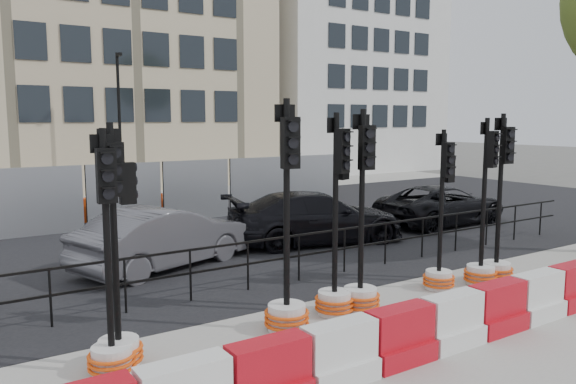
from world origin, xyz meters
TOP-DOWN VIEW (x-y plane):
  - ground at (0.00, 0.00)m, footprint 120.00×120.00m
  - sidewalk_near at (0.00, -3.00)m, footprint 40.00×6.00m
  - road at (0.00, 7.00)m, footprint 40.00×14.00m
  - sidewalk_far at (0.00, 16.00)m, footprint 40.00×4.00m
  - building_cream at (2.00, 21.99)m, footprint 15.00×10.06m
  - building_white at (17.00, 21.99)m, footprint 12.00×9.06m
  - kerb_railing at (0.00, 1.20)m, footprint 18.00×0.04m
  - heras_fencing at (-0.49, 9.71)m, footprint 14.33×1.72m
  - lamp_post_far at (0.50, 14.98)m, footprint 0.12×0.56m
  - barrier_row at (-0.00, -2.80)m, footprint 15.70×0.50m
  - traffic_signal_a at (-4.45, -0.99)m, footprint 0.64×0.64m
  - traffic_signal_b at (-4.30, -0.82)m, footprint 0.65×0.65m
  - traffic_signal_c at (-1.70, -0.97)m, footprint 0.72×0.72m
  - traffic_signal_d at (-0.59, -0.79)m, footprint 0.68×0.68m
  - traffic_signal_e at (-0.12, -0.89)m, footprint 0.69×0.69m
  - traffic_signal_f at (2.02, -0.77)m, footprint 0.62×0.62m
  - traffic_signal_g at (2.95, -1.03)m, footprint 0.66×0.66m
  - traffic_signal_h at (3.39, -1.06)m, footprint 0.68×0.68m
  - car_b at (-1.91, 3.76)m, footprint 4.11×5.16m
  - car_c at (2.42, 3.95)m, footprint 4.08×5.72m
  - car_d at (7.37, 3.96)m, footprint 2.41×4.69m

SIDE VIEW (x-z plane):
  - ground at x=0.00m, z-range 0.00..0.00m
  - sidewalk_near at x=0.00m, z-range 0.00..0.02m
  - sidewalk_far at x=0.00m, z-range 0.00..0.02m
  - road at x=0.00m, z-range 0.00..0.03m
  - barrier_row at x=0.00m, z-range -0.03..0.77m
  - car_d at x=7.37m, z-range 0.00..1.26m
  - traffic_signal_a at x=-4.45m, z-range -0.95..2.28m
  - kerb_railing at x=0.00m, z-range 0.19..1.19m
  - traffic_signal_g at x=2.95m, z-range -0.99..2.38m
  - car_b at x=-1.91m, z-range 0.00..1.40m
  - car_c at x=2.42m, z-range 0.00..1.41m
  - traffic_signal_h at x=3.39m, z-range -1.01..2.44m
  - heras_fencing at x=-0.49m, z-range -0.29..1.71m
  - traffic_signal_e at x=-0.12m, z-range -1.03..2.48m
  - traffic_signal_f at x=2.02m, z-range -0.82..2.32m
  - traffic_signal_c at x=-1.70m, z-range -1.07..2.58m
  - traffic_signal_b at x=-4.30m, z-range -0.86..2.44m
  - traffic_signal_d at x=-0.59m, z-range -0.90..2.55m
  - lamp_post_far at x=0.50m, z-range 0.22..6.22m
  - building_white at x=17.00m, z-range 0.00..16.00m
  - building_cream at x=2.00m, z-range 0.00..18.00m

